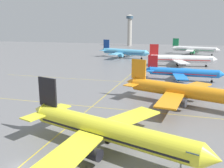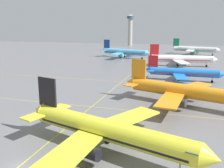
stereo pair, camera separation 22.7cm
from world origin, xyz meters
name	(u,v)px [view 2 (the right image)]	position (x,y,z in m)	size (l,w,h in m)	color
ground_plane	(18,167)	(0.00, 0.00, 0.00)	(600.00, 600.00, 0.00)	slate
airliner_front_gate	(106,130)	(12.03, 9.25, 4.15)	(38.33, 32.73, 12.16)	yellow
airliner_second_row	(184,91)	(25.16, 42.25, 4.21)	(38.68, 33.08, 12.34)	orange
airliner_third_row	(183,72)	(23.98, 77.72, 3.53)	(33.20, 28.66, 10.33)	blue
airliner_far_left_stand	(181,59)	(22.07, 118.64, 4.25)	(40.06, 34.39, 12.45)	white
airliner_far_right_stand	(124,52)	(-18.91, 148.36, 4.36)	(40.18, 34.34, 12.78)	#5BB7E5
airliner_distant_taxiway	(194,49)	(30.69, 186.67, 4.33)	(39.88, 34.07, 12.67)	white
taxiway_markings	(92,107)	(0.00, 33.14, 0.00)	(112.64, 115.96, 0.01)	yellow
control_tower	(130,28)	(-42.21, 271.56, 21.32)	(8.82, 8.82, 36.62)	#ADA89E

